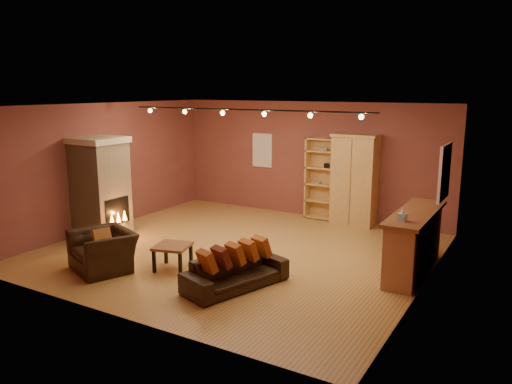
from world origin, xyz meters
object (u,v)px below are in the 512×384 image
Objects in this scene: fireplace at (101,187)px; loveseat at (236,266)px; bar_counter at (414,242)px; armchair at (103,244)px; coffee_table at (172,248)px; bookcase at (323,178)px; armoire at (354,180)px.

fireplace is 1.17× the size of loveseat.
armchair is (-4.67, -2.61, -0.08)m from bar_counter.
bar_counter is 4.16m from coffee_table.
bookcase is 1.57× the size of armchair.
loveseat is (-0.34, -4.52, -0.70)m from armoire.
fireplace is 2.79m from coffee_table.
loveseat is (0.50, -4.68, -0.64)m from bookcase.
armoire is at bearing 128.57° from bar_counter.
bar_counter is 3.10m from loveseat.
armoire is 5.77m from armchair.
armoire is 4.59m from loveseat.
fireplace is 1.01× the size of armoire.
fireplace reaches higher than coffee_table.
loveseat is at bearing 34.27° from armchair.
bookcase is (3.47, 3.75, -0.06)m from fireplace.
coffee_table is (-1.73, -4.39, -0.68)m from armoire.
bookcase is at bearing 47.22° from fireplace.
loveseat reaches higher than coffee_table.
armchair is at bearing 120.79° from loveseat.
armchair is at bearing -147.46° from coffee_table.
fireplace is at bearing -169.47° from bar_counter.
loveseat is 2.53× the size of coffee_table.
loveseat is at bearing -137.30° from bar_counter.
armchair reaches higher than coffee_table.
bookcase is 5.56m from armchair.
bar_counter reaches higher than armchair.
fireplace is at bearing 95.34° from loveseat.
armchair is 1.20m from coffee_table.
loveseat is at bearing -94.31° from armoire.
coffee_table is at bearing 103.35° from loveseat.
armoire is 0.94× the size of bar_counter.
bar_counter is (1.93, -2.42, -0.51)m from armoire.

